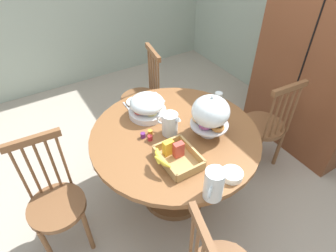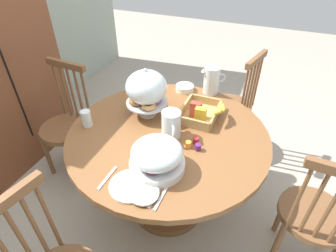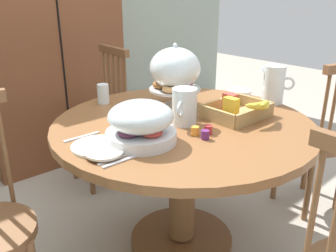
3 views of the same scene
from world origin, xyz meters
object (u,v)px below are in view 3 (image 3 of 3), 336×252
Objects in this scene: drinking_glass at (103,94)px; china_plate_small at (104,152)px; pastry_stand_with_dome at (175,71)px; wooden_armoire at (45,38)px; windsor_chair_near_window at (316,142)px; china_plate_large at (98,146)px; fruit_platter_covered at (141,123)px; milk_pitcher at (184,108)px; cereal_bowl at (239,93)px; cereal_basket at (238,110)px; windsor_chair_by_cabinet at (100,122)px; dining_table at (183,158)px; orange_juice_pitcher at (274,86)px.

china_plate_small is at bearing -121.84° from drinking_glass.
wooden_armoire is at bearing 94.44° from pastry_stand_with_dome.
windsor_chair_near_window is 1.43m from china_plate_large.
milk_pitcher is at bearing 7.02° from fruit_platter_covered.
china_plate_small is 0.70m from drinking_glass.
pastry_stand_with_dome is 0.46m from cereal_bowl.
wooden_armoire is at bearing 96.84° from cereal_basket.
china_plate_large is at bearing -175.63° from cereal_bowl.
drinking_glass is at bearing 55.89° from china_plate_large.
cereal_bowl is at bearing 4.37° from china_plate_large.
china_plate_large is (-0.61, -0.20, -0.19)m from pastry_stand_with_dome.
cereal_bowl is at bearing 11.36° from milk_pitcher.
cereal_basket is 0.74m from china_plate_small.
fruit_platter_covered is 2.14× the size of cereal_bowl.
fruit_platter_covered is at bearing -111.33° from windsor_chair_by_cabinet.
dining_table is 1.31× the size of windsor_chair_by_cabinet.
dining_table is 0.52m from china_plate_large.
pastry_stand_with_dome is 0.31m from milk_pitcher.
wooden_armoire is 1.77m from cereal_basket.
drinking_glass reaches higher than china_plate_small.
pastry_stand_with_dome reaches higher than cereal_bowl.
windsor_chair_near_window is at bearing -9.42° from cereal_basket.
cereal_bowl is at bearing -71.17° from wooden_armoire.
cereal_basket is at bearing -24.59° from milk_pitcher.
windsor_chair_by_cabinet is 8.86× the size of drinking_glass.
windsor_chair_by_cabinet is 1.14m from fruit_platter_covered.
wooden_armoire reaches higher than windsor_chair_by_cabinet.
windsor_chair_near_window is 4.60× the size of orange_juice_pitcher.
milk_pitcher is at bearing -168.64° from cereal_bowl.
windsor_chair_near_window is at bearing -31.43° from pastry_stand_with_dome.
windsor_chair_near_window is 3.25× the size of fruit_platter_covered.
china_plate_large is at bearing 173.72° from orange_juice_pitcher.
fruit_platter_covered is 1.63× the size of milk_pitcher.
cereal_basket is at bearing -12.24° from china_plate_large.
milk_pitcher is at bearing 155.41° from cereal_basket.
windsor_chair_near_window is 0.51m from orange_juice_pitcher.
orange_juice_pitcher is at bearing -71.68° from wooden_armoire.
milk_pitcher reaches higher than drinking_glass.
cereal_basket is (0.26, -0.12, -0.04)m from milk_pitcher.
drinking_glass is (-0.72, 0.63, -0.04)m from orange_juice_pitcher.
orange_juice_pitcher is (0.51, -1.05, 0.38)m from windsor_chair_by_cabinet.
wooden_armoire reaches higher than china_plate_large.
fruit_platter_covered reaches higher than china_plate_large.
fruit_platter_covered is 0.29m from milk_pitcher.
wooden_armoire is at bearing 78.60° from fruit_platter_covered.
windsor_chair_near_window is 3.09× the size of cereal_basket.
windsor_chair_near_window is at bearing -43.73° from cereal_bowl.
pastry_stand_with_dome is 3.13× the size of drinking_glass.
orange_juice_pitcher is 1.08m from china_plate_large.
pastry_stand_with_dome is 0.43m from drinking_glass.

